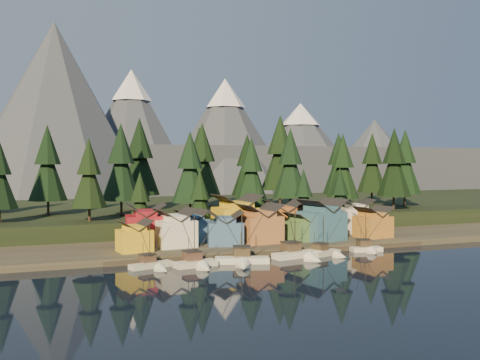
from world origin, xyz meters
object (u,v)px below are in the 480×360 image
object	(u,v)px
house_front_0	(134,235)
house_front_1	(175,227)
boat_5	(368,243)
boat_0	(154,260)
boat_4	(328,247)
boat_2	(242,254)
house_back_0	(145,223)
house_back_1	(192,225)
boat_1	(198,256)
boat_3	(301,248)

from	to	relation	value
house_front_0	house_front_1	xyz separation A→B (m)	(10.15, 3.56, 1.01)
boat_5	house_front_1	world-z (taller)	house_front_1
boat_0	boat_4	distance (m)	40.56
boat_2	house_back_0	bearing A→B (deg)	141.21
house_back_0	boat_0	bearing A→B (deg)	-90.59
boat_4	house_front_0	bearing A→B (deg)	141.28
boat_5	house_back_1	xyz separation A→B (m)	(-38.03, 20.80, 3.63)
boat_1	boat_0	bearing A→B (deg)	157.29
boat_2	house_back_1	xyz separation A→B (m)	(-4.31, 24.70, 3.48)
boat_0	house_back_1	bearing A→B (deg)	40.96
boat_0	house_back_1	xyz separation A→B (m)	(14.17, 22.61, 3.94)
boat_0	boat_5	bearing A→B (deg)	-14.98
boat_0	boat_3	bearing A→B (deg)	-17.29
boat_4	boat_3	bearing A→B (deg)	162.59
boat_5	boat_3	bearing A→B (deg)	-166.10
boat_2	house_back_0	distance (m)	29.49
boat_5	house_front_0	bearing A→B (deg)	175.97
house_front_0	house_back_1	bearing A→B (deg)	22.60
boat_0	boat_3	xyz separation A→B (m)	(33.16, -0.19, 0.45)
boat_4	boat_2	bearing A→B (deg)	164.56
house_front_1	house_back_0	bearing A→B (deg)	131.83
boat_3	house_back_0	distance (m)	38.32
boat_5	house_back_1	distance (m)	43.50
house_front_1	house_back_1	distance (m)	8.20
boat_3	house_front_0	size ratio (longest dim) A/B	1.65
boat_1	house_back_1	bearing A→B (deg)	68.11
boat_2	house_front_0	xyz separation A→B (m)	(-20.19, 15.30, 2.99)
boat_3	boat_0	bearing A→B (deg)	168.40
boat_2	boat_4	bearing A→B (deg)	24.12
boat_2	boat_5	xyz separation A→B (m)	(33.71, 3.90, -0.15)
house_front_0	house_back_1	distance (m)	18.46
boat_2	boat_5	world-z (taller)	boat_2
boat_3	boat_4	bearing A→B (deg)	-6.83
house_front_0	house_back_0	world-z (taller)	house_back_0
boat_4	house_front_1	size ratio (longest dim) A/B	1.08
boat_3	boat_5	world-z (taller)	boat_3
boat_1	house_front_1	distance (m)	19.23
boat_3	house_back_0	size ratio (longest dim) A/B	1.32
boat_0	boat_2	world-z (taller)	boat_2
boat_1	boat_5	xyz separation A→B (m)	(43.51, 3.87, -0.21)
boat_1	boat_4	bearing A→B (deg)	-4.96
house_back_0	house_front_0	bearing A→B (deg)	-108.92
boat_2	house_front_0	world-z (taller)	boat_2
boat_3	boat_5	distance (m)	19.14
boat_4	house_front_0	distance (m)	44.28
house_back_1	house_back_0	bearing A→B (deg)	171.94
boat_1	house_front_0	size ratio (longest dim) A/B	1.46
boat_2	boat_3	distance (m)	14.80
boat_1	boat_4	xyz separation A→B (m)	(31.87, 2.44, -0.32)
boat_2	boat_3	world-z (taller)	boat_3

